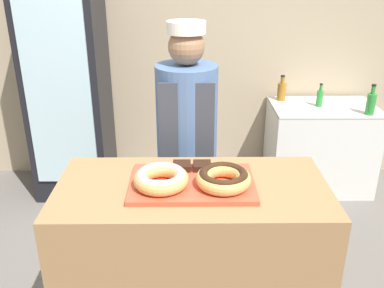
{
  "coord_description": "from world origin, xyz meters",
  "views": [
    {
      "loc": [
        -0.02,
        -1.85,
        2.0
      ],
      "look_at": [
        0.0,
        0.1,
        1.16
      ],
      "focal_mm": 40.0,
      "sensor_mm": 36.0,
      "label": 1
    }
  ],
  "objects": [
    {
      "name": "display_counter",
      "position": [
        0.0,
        0.0,
        0.49
      ],
      "size": [
        1.35,
        0.66,
        0.98
      ],
      "color": "#997047",
      "rests_on": "ground_plane"
    },
    {
      "name": "brownie_back_right",
      "position": [
        0.05,
        0.14,
        1.02
      ],
      "size": [
        0.09,
        0.09,
        0.03
      ],
      "color": "black",
      "rests_on": "serving_tray"
    },
    {
      "name": "wall_back",
      "position": [
        0.0,
        2.13,
        1.35
      ],
      "size": [
        8.0,
        0.06,
        2.7
      ],
      "color": "tan",
      "rests_on": "ground_plane"
    },
    {
      "name": "bottle_amber",
      "position": [
        0.84,
        1.94,
        0.89
      ],
      "size": [
        0.08,
        0.08,
        0.23
      ],
      "color": "#99661E",
      "rests_on": "chest_freezer"
    },
    {
      "name": "chest_freezer",
      "position": [
        1.2,
        1.77,
        0.4
      ],
      "size": [
        0.92,
        0.6,
        0.8
      ],
      "color": "silver",
      "rests_on": "ground_plane"
    },
    {
      "name": "baker_person",
      "position": [
        -0.03,
        0.69,
        0.88
      ],
      "size": [
        0.39,
        0.39,
        1.67
      ],
      "color": "#4C4C51",
      "rests_on": "ground_plane"
    },
    {
      "name": "donut_light_glaze",
      "position": [
        -0.15,
        -0.04,
        1.04
      ],
      "size": [
        0.27,
        0.27,
        0.08
      ],
      "color": "tan",
      "rests_on": "serving_tray"
    },
    {
      "name": "serving_tray",
      "position": [
        0.0,
        0.0,
        0.99
      ],
      "size": [
        0.61,
        0.39,
        0.02
      ],
      "color": "#D84C33",
      "rests_on": "display_counter"
    },
    {
      "name": "bottle_green_b",
      "position": [
        1.5,
        1.53,
        0.9
      ],
      "size": [
        0.08,
        0.08,
        0.26
      ],
      "color": "#2D8C38",
      "rests_on": "chest_freezer"
    },
    {
      "name": "beverage_fridge",
      "position": [
        -1.06,
        1.76,
        0.94
      ],
      "size": [
        0.64,
        0.63,
        1.88
      ],
      "color": "black",
      "rests_on": "ground_plane"
    },
    {
      "name": "brownie_back_left",
      "position": [
        -0.05,
        0.14,
        1.02
      ],
      "size": [
        0.09,
        0.09,
        0.03
      ],
      "color": "black",
      "rests_on": "serving_tray"
    },
    {
      "name": "donut_chocolate_glaze",
      "position": [
        0.15,
        -0.04,
        1.04
      ],
      "size": [
        0.27,
        0.27,
        0.08
      ],
      "color": "tan",
      "rests_on": "serving_tray"
    },
    {
      "name": "bottle_green",
      "position": [
        1.14,
        1.76,
        0.88
      ],
      "size": [
        0.06,
        0.06,
        0.21
      ],
      "color": "#2D8C38",
      "rests_on": "chest_freezer"
    }
  ]
}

